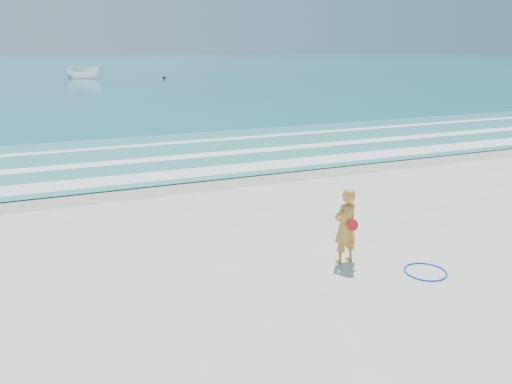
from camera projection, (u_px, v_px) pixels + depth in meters
name	position (u px, v px, depth m)	size (l,w,h in m)	color
ground	(319.00, 291.00, 10.31)	(400.00, 400.00, 0.00)	silver
wet_sand	(198.00, 183.00, 18.28)	(400.00, 2.40, 0.00)	#B2A893
ocean	(69.00, 67.00, 103.25)	(400.00, 190.00, 0.04)	#19727F
shallow	(167.00, 154.00, 22.69)	(400.00, 10.00, 0.01)	#59B7AD
foam_near	(189.00, 173.00, 19.41)	(400.00, 1.40, 0.01)	white
foam_mid	(171.00, 158.00, 21.98)	(400.00, 0.90, 0.01)	white
foam_far	(156.00, 144.00, 24.90)	(400.00, 0.60, 0.01)	white
hoop	(425.00, 272.00, 11.13)	(0.94, 0.94, 0.03)	#0D2FEE
boat	(83.00, 72.00, 70.25)	(1.88, 4.99, 1.93)	white
buoy	(164.00, 78.00, 69.29)	(0.41, 0.41, 0.41)	black
woman	(345.00, 226.00, 11.42)	(0.72, 0.54, 1.78)	#CB852F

